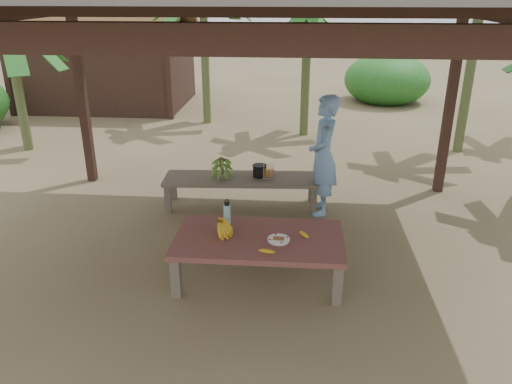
# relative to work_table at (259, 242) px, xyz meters

# --- Properties ---
(ground) EXTENTS (80.00, 80.00, 0.00)m
(ground) POSITION_rel_work_table_xyz_m (-0.19, 0.48, -0.43)
(ground) COLOR brown
(ground) RESTS_ON ground
(pavilion) EXTENTS (6.60, 5.60, 2.95)m
(pavilion) POSITION_rel_work_table_xyz_m (-0.21, 0.46, 2.34)
(pavilion) COLOR black
(pavilion) RESTS_ON ground
(work_table) EXTENTS (1.80, 1.00, 0.50)m
(work_table) POSITION_rel_work_table_xyz_m (0.00, 0.00, 0.00)
(work_table) COLOR brown
(work_table) RESTS_ON ground
(bench) EXTENTS (2.23, 0.72, 0.45)m
(bench) POSITION_rel_work_table_xyz_m (-0.41, 1.91, -0.04)
(bench) COLOR brown
(bench) RESTS_ON ground
(ripe_banana_bunch) EXTENTS (0.33, 0.29, 0.18)m
(ripe_banana_bunch) POSITION_rel_work_table_xyz_m (-0.44, 0.03, 0.16)
(ripe_banana_bunch) COLOR yellow
(ripe_banana_bunch) RESTS_ON work_table
(plate) EXTENTS (0.23, 0.23, 0.04)m
(plate) POSITION_rel_work_table_xyz_m (0.21, -0.08, 0.08)
(plate) COLOR white
(plate) RESTS_ON work_table
(loose_banana_front) EXTENTS (0.17, 0.06, 0.04)m
(loose_banana_front) POSITION_rel_work_table_xyz_m (0.11, -0.34, 0.09)
(loose_banana_front) COLOR yellow
(loose_banana_front) RESTS_ON work_table
(loose_banana_side) EXTENTS (0.13, 0.13, 0.04)m
(loose_banana_side) POSITION_rel_work_table_xyz_m (0.48, 0.06, 0.09)
(loose_banana_side) COLOR yellow
(loose_banana_side) RESTS_ON work_table
(water_flask) EXTENTS (0.08, 0.08, 0.30)m
(water_flask) POSITION_rel_work_table_xyz_m (-0.38, 0.31, 0.19)
(water_flask) COLOR #3AADB6
(water_flask) RESTS_ON work_table
(green_banana_stalk) EXTENTS (0.29, 0.29, 0.31)m
(green_banana_stalk) POSITION_rel_work_table_xyz_m (-0.68, 1.90, 0.17)
(green_banana_stalk) COLOR #598C2D
(green_banana_stalk) RESTS_ON bench
(cooking_pot) EXTENTS (0.20, 0.20, 0.17)m
(cooking_pot) POSITION_rel_work_table_xyz_m (-0.14, 1.97, 0.10)
(cooking_pot) COLOR black
(cooking_pot) RESTS_ON bench
(skewer_rack) EXTENTS (0.18, 0.09, 0.24)m
(skewer_rack) POSITION_rel_work_table_xyz_m (-0.01, 1.88, 0.14)
(skewer_rack) COLOR #A57F47
(skewer_rack) RESTS_ON bench
(woman) EXTENTS (0.40, 0.61, 1.68)m
(woman) POSITION_rel_work_table_xyz_m (0.74, 1.82, 0.40)
(woman) COLOR #6F99D1
(woman) RESTS_ON ground
(hut) EXTENTS (4.40, 3.43, 2.85)m
(hut) POSITION_rel_work_table_xyz_m (-4.69, 8.48, 0.67)
(hut) COLOR black
(hut) RESTS_ON ground
(banana_plant_n) EXTENTS (1.80, 1.80, 2.79)m
(banana_plant_n) POSITION_rel_work_table_xyz_m (0.51, 5.85, 1.88)
(banana_plant_n) COLOR #596638
(banana_plant_n) RESTS_ON ground
(banana_plant_w) EXTENTS (1.80, 1.80, 2.68)m
(banana_plant_w) POSITION_rel_work_table_xyz_m (-4.91, 4.32, 1.77)
(banana_plant_w) COLOR #596638
(banana_plant_w) RESTS_ON ground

